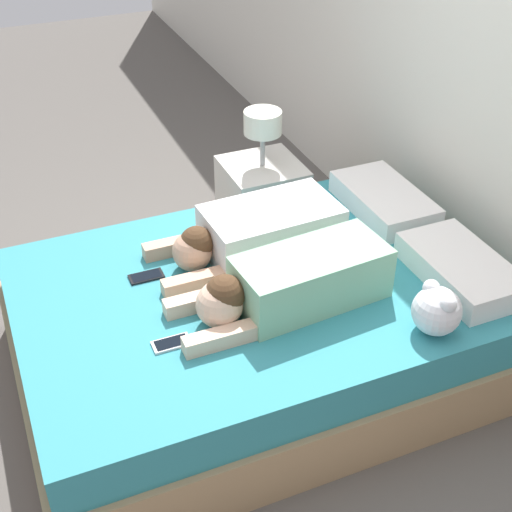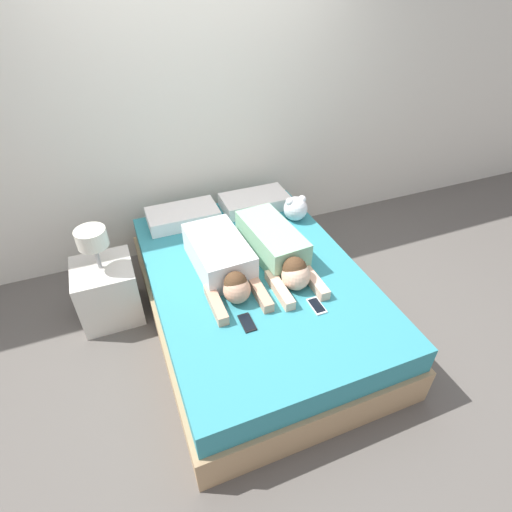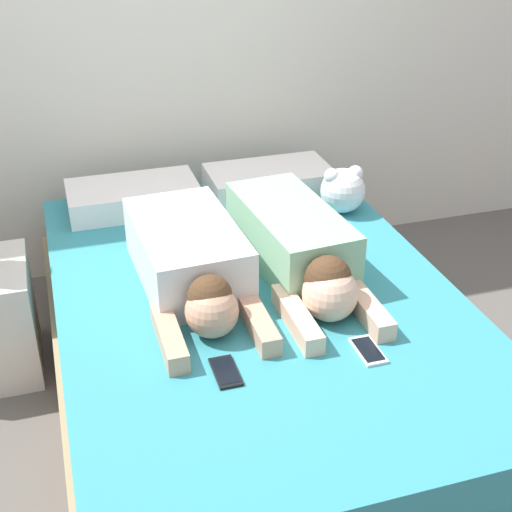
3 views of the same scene
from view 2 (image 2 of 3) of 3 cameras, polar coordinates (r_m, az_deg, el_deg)
name	(u,v)px [view 2 (image 2 of 3)]	position (r m, az deg, el deg)	size (l,w,h in m)	color
ground_plane	(256,319)	(3.24, 0.00, -8.96)	(12.00, 12.00, 0.00)	#5B5651
wall_back	(201,109)	(3.56, -7.84, 20.14)	(12.00, 0.06, 2.60)	silver
bed	(256,297)	(3.07, 0.00, -5.88)	(1.53, 2.17, 0.49)	tan
pillow_head_left	(183,216)	(3.48, -10.40, 5.66)	(0.59, 0.33, 0.12)	white
pillow_head_right	(255,201)	(3.63, -0.18, 7.80)	(0.59, 0.33, 0.12)	white
person_left	(222,260)	(2.85, -4.87, -0.61)	(0.39, 0.90, 0.23)	silver
person_right	(277,249)	(2.94, 3.04, 1.04)	(0.36, 0.96, 0.24)	#8CBF99
cell_phone_left	(247,323)	(2.54, -1.29, -9.50)	(0.08, 0.16, 0.01)	black
cell_phone_right	(317,306)	(2.67, 8.65, -7.05)	(0.08, 0.16, 0.01)	silver
plush_toy	(295,208)	(3.45, 5.66, 6.84)	(0.21, 0.21, 0.22)	white
nightstand	(107,288)	(3.30, -20.51, -4.34)	(0.44, 0.44, 0.82)	beige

